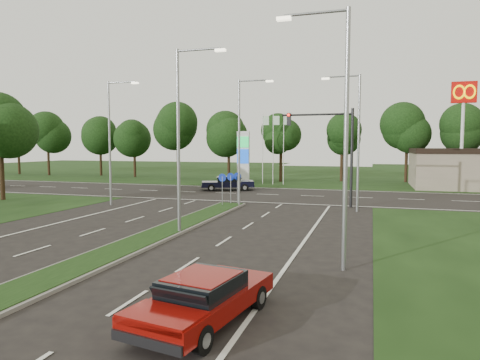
% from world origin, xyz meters
% --- Properties ---
extents(ground, '(160.00, 160.00, 0.00)m').
position_xyz_m(ground, '(0.00, 0.00, 0.00)').
color(ground, black).
rests_on(ground, ground).
extents(verge_far, '(160.00, 50.00, 0.02)m').
position_xyz_m(verge_far, '(0.00, 55.00, 0.00)').
color(verge_far, black).
rests_on(verge_far, ground).
extents(cross_road, '(160.00, 12.00, 0.02)m').
position_xyz_m(cross_road, '(0.00, 24.00, 0.00)').
color(cross_road, black).
rests_on(cross_road, ground).
extents(median_kerb, '(2.00, 26.00, 0.12)m').
position_xyz_m(median_kerb, '(0.00, 4.00, 0.06)').
color(median_kerb, slate).
rests_on(median_kerb, ground).
extents(streetlight_median_near, '(2.53, 0.22, 9.00)m').
position_xyz_m(streetlight_median_near, '(1.00, 6.00, 5.08)').
color(streetlight_median_near, gray).
rests_on(streetlight_median_near, ground).
extents(streetlight_median_far, '(2.53, 0.22, 9.00)m').
position_xyz_m(streetlight_median_far, '(1.00, 16.00, 5.08)').
color(streetlight_median_far, gray).
rests_on(streetlight_median_far, ground).
extents(streetlight_left_far, '(2.53, 0.22, 9.00)m').
position_xyz_m(streetlight_left_far, '(-8.30, 14.00, 5.08)').
color(streetlight_left_far, gray).
rests_on(streetlight_left_far, ground).
extents(streetlight_right_far, '(2.53, 0.22, 9.00)m').
position_xyz_m(streetlight_right_far, '(8.80, 16.00, 5.08)').
color(streetlight_right_far, gray).
rests_on(streetlight_right_far, ground).
extents(streetlight_right_near, '(2.53, 0.22, 9.00)m').
position_xyz_m(streetlight_right_near, '(8.80, 2.00, 5.08)').
color(streetlight_right_near, gray).
rests_on(streetlight_right_near, ground).
extents(traffic_signal, '(5.10, 0.42, 7.00)m').
position_xyz_m(traffic_signal, '(7.19, 18.00, 4.65)').
color(traffic_signal, black).
rests_on(traffic_signal, ground).
extents(median_signs, '(1.16, 1.76, 2.38)m').
position_xyz_m(median_signs, '(0.00, 16.40, 1.71)').
color(median_signs, gray).
rests_on(median_signs, ground).
extents(gas_pylon, '(5.80, 1.26, 8.00)m').
position_xyz_m(gas_pylon, '(-3.79, 33.05, 3.20)').
color(gas_pylon, silver).
rests_on(gas_pylon, ground).
extents(mcdonalds_sign, '(2.20, 0.47, 10.40)m').
position_xyz_m(mcdonalds_sign, '(18.00, 31.97, 7.99)').
color(mcdonalds_sign, silver).
rests_on(mcdonalds_sign, ground).
extents(tree_left_far, '(5.20, 5.20, 8.86)m').
position_xyz_m(tree_left_far, '(-17.90, 13.93, 6.11)').
color(tree_left_far, black).
rests_on(tree_left_far, ground).
extents(treeline_far, '(6.00, 6.00, 9.90)m').
position_xyz_m(treeline_far, '(0.10, 39.93, 6.83)').
color(treeline_far, black).
rests_on(treeline_far, ground).
extents(red_sedan, '(2.54, 4.66, 1.22)m').
position_xyz_m(red_sedan, '(6.00, -3.60, 0.65)').
color(red_sedan, maroon).
rests_on(red_sedan, ground).
extents(navy_sedan, '(5.41, 3.74, 1.38)m').
position_xyz_m(navy_sedan, '(-3.58, 26.37, 0.74)').
color(navy_sedan, black).
rests_on(navy_sedan, ground).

